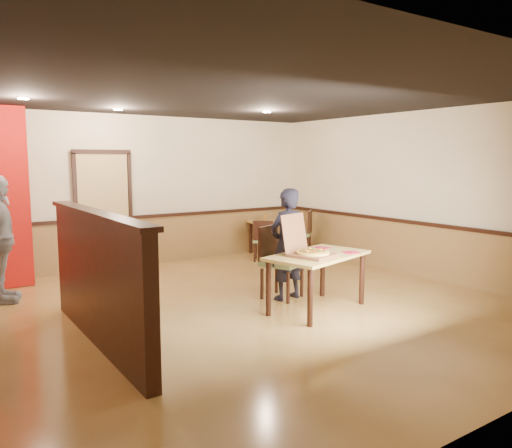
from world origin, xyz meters
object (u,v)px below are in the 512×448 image
Objects in this scene: pizza_box at (309,251)px; condiment at (265,218)px; main_table at (317,262)px; side_chair_left at (264,239)px; diner_chair at (278,259)px; diner at (287,244)px; side_chair_right at (303,231)px; side_table at (266,229)px; passerby at (0,239)px.

pizza_box is 4.74× the size of condiment.
main_table is 1.91× the size of side_chair_left.
diner_chair is 0.28m from diner.
side_chair_right is (0.99, -0.00, 0.07)m from side_chair_left.
diner reaches higher than main_table.
side_chair_right is at bearing -43.04° from condiment.
condiment is (-0.58, 0.54, 0.26)m from side_chair_right.
pizza_box is (-1.91, -3.67, 0.29)m from side_table.
diner_chair is 2.60m from side_chair_left.
side_chair_right reaches higher than main_table.
side_chair_right is (2.23, 3.02, -0.13)m from main_table.
pizza_box is at bearing 103.85° from side_chair_left.
diner_chair is at bearing -75.94° from diner.
side_table is 4.98× the size of condiment.
passerby reaches higher than main_table.
side_table is 0.47× the size of diner.
condiment is (0.40, 0.54, 0.33)m from side_chair_left.
pizza_box reaches higher than main_table.
diner is 3.97m from passerby.
condiment is at bearing -64.14° from passerby.
pizza_box reaches higher than side_table.
diner is (-1.26, -2.39, 0.34)m from side_chair_left.
side_chair_left is 0.87× the size of side_chair_right.
main_table is at bearing 106.33° from side_chair_left.
diner_chair is at bearing 79.94° from main_table.
passerby reaches higher than diner.
pizza_box is (-1.42, -3.07, 0.37)m from side_chair_left.
pizza_box is at bearing 178.69° from main_table.
diner_chair is 0.87m from pizza_box.
main_table is at bearing -2.66° from pizza_box.
diner_chair is 1.26× the size of side_chair_left.
diner_chair reaches higher than main_table.
main_table is 0.25m from pizza_box.
main_table is 10.54× the size of condiment.
diner is (-1.75, -2.98, 0.26)m from side_table.
main_table is 0.79m from diner_chair.
side_table is 0.41× the size of passerby.
passerby is at bearing 125.90° from diner_chair.
side_table is (1.73, 3.62, -0.11)m from main_table.
condiment reaches higher than side_table.
side_chair_left is 3.40m from pizza_box.
passerby reaches higher than side_table.
diner is at bearing -119.65° from condiment.
pizza_box is (3.23, -2.75, -0.07)m from passerby.
diner is at bearing -105.15° from passerby.
diner_chair is at bearing 98.27° from side_chair_left.
side_chair_right is 0.60× the size of diner.
diner is 0.89× the size of passerby.
main_table reaches higher than side_table.
diner_chair is 1.47× the size of pizza_box.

